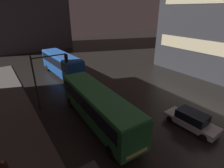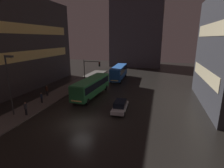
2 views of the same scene
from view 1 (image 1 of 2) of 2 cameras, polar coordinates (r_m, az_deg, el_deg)
The scene contains 5 objects.
sidewalk_left at distance 15.12m, azimuth -26.78°, elevation -19.36°, with size 4.00×48.00×0.15m.
bus_near at distance 15.60m, azimuth -4.75°, elevation -6.53°, with size 3.10×11.24×3.18m.
bus_far at distance 27.97m, azimuth -16.15°, elevation 6.67°, with size 2.91×10.54×3.40m.
car_taxi at distance 17.07m, azimuth 24.52°, elevation -10.62°, with size 1.95×4.62×1.53m.
traffic_light_main at distance 18.70m, azimuth -20.37°, elevation 3.86°, with size 3.63×0.35×5.73m.
Camera 1 is at (-9.24, -1.62, 9.74)m, focal length 28.00 mm.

